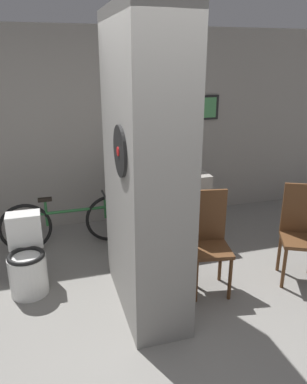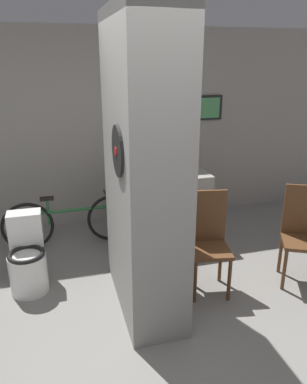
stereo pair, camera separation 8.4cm
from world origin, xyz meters
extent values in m
plane|color=gray|center=(0.00, 0.00, 0.00)|extent=(14.00, 14.00, 0.00)
cube|color=gray|center=(0.00, 2.63, 1.30)|extent=(8.00, 0.06, 2.60)
cube|color=black|center=(1.50, 2.58, 1.55)|extent=(0.44, 0.02, 0.34)
cube|color=#4C9959|center=(1.50, 2.57, 1.55)|extent=(0.36, 0.01, 0.28)
cube|color=gray|center=(0.09, 0.63, 1.30)|extent=(0.49, 1.26, 2.60)
cylinder|color=black|center=(-0.16, 0.38, 1.55)|extent=(0.03, 0.40, 0.40)
cylinder|color=red|center=(-0.18, 0.38, 1.55)|extent=(0.01, 0.07, 0.07)
cube|color=gray|center=(0.58, 1.76, 0.44)|extent=(1.22, 0.44, 0.88)
cylinder|color=white|center=(-0.98, 1.06, 0.20)|extent=(0.37, 0.37, 0.40)
torus|color=black|center=(-0.98, 1.06, 0.41)|extent=(0.36, 0.36, 0.04)
cube|color=white|center=(-0.98, 1.31, 0.58)|extent=(0.33, 0.20, 0.35)
cylinder|color=brown|center=(0.55, 0.46, 0.22)|extent=(0.04, 0.04, 0.44)
cylinder|color=brown|center=(0.87, 0.40, 0.22)|extent=(0.04, 0.04, 0.44)
cylinder|color=brown|center=(0.60, 0.79, 0.22)|extent=(0.04, 0.04, 0.44)
cylinder|color=brown|center=(0.93, 0.73, 0.22)|extent=(0.04, 0.04, 0.44)
cube|color=brown|center=(0.74, 0.59, 0.46)|extent=(0.45, 0.45, 0.04)
cube|color=brown|center=(0.77, 0.77, 0.75)|extent=(0.38, 0.10, 0.53)
cylinder|color=brown|center=(1.48, 0.42, 0.22)|extent=(0.04, 0.04, 0.44)
cylinder|color=brown|center=(1.63, 0.72, 0.22)|extent=(0.04, 0.04, 0.44)
cube|color=brown|center=(1.70, 0.50, 0.46)|extent=(0.52, 0.52, 0.04)
cube|color=brown|center=(1.78, 0.66, 0.75)|extent=(0.36, 0.20, 0.53)
torus|color=black|center=(-1.01, 1.96, 0.31)|extent=(0.61, 0.04, 0.61)
torus|color=black|center=(0.00, 1.96, 0.31)|extent=(0.61, 0.04, 0.61)
cylinder|color=#266633|center=(-0.51, 1.96, 0.47)|extent=(0.93, 0.04, 0.04)
cylinder|color=#266633|center=(-0.76, 1.96, 0.47)|extent=(0.03, 0.03, 0.32)
cylinder|color=#266633|center=(-0.06, 1.96, 0.47)|extent=(0.03, 0.03, 0.29)
cube|color=black|center=(-0.76, 1.96, 0.64)|extent=(0.16, 0.06, 0.04)
cylinder|color=#262626|center=(-0.06, 1.96, 0.61)|extent=(0.03, 0.42, 0.03)
cylinder|color=olive|center=(0.40, 1.79, 0.98)|extent=(0.06, 0.06, 0.21)
cylinder|color=olive|center=(0.40, 1.79, 1.13)|extent=(0.02, 0.02, 0.09)
sphere|color=#333333|center=(0.40, 1.79, 1.18)|extent=(0.03, 0.03, 0.03)
camera|label=1|loc=(-0.71, -2.34, 2.22)|focal=35.00mm
camera|label=2|loc=(-0.63, -2.36, 2.22)|focal=35.00mm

